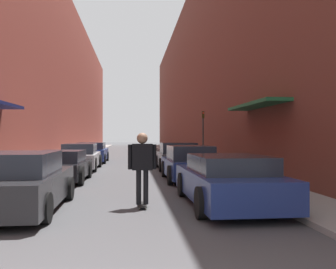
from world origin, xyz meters
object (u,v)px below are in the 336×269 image
at_px(parked_car_right_2, 178,157).
at_px(traffic_light, 203,130).
at_px(parked_car_right_0, 227,181).
at_px(parked_car_left_1, 61,166).
at_px(skateboarder, 142,161).
at_px(parked_car_left_3, 92,153).
at_px(parked_car_left_2, 81,157).
at_px(parked_car_left_0, 20,183).
at_px(parked_car_right_1, 189,164).

relative_size(parked_car_right_2, traffic_light, 1.26).
xyz_separation_m(parked_car_right_0, traffic_light, (2.26, 14.97, 1.51)).
distance_m(parked_car_left_1, skateboarder, 6.09).
height_order(parked_car_left_1, parked_car_left_3, parked_car_left_3).
bearing_deg(parked_car_left_2, traffic_light, 32.26).
xyz_separation_m(parked_car_left_3, parked_car_right_2, (4.97, -5.76, 0.03)).
distance_m(parked_car_left_0, parked_car_right_0, 4.89).
relative_size(parked_car_left_0, parked_car_right_2, 1.11).
xyz_separation_m(parked_car_left_3, parked_car_right_0, (4.97, -15.84, -0.01)).
xyz_separation_m(parked_car_left_1, parked_car_right_1, (4.84, -0.11, 0.07)).
bearing_deg(traffic_light, parked_car_right_0, -98.59).
distance_m(parked_car_right_0, parked_car_right_1, 5.23).
bearing_deg(parked_car_right_2, parked_car_left_3, 130.74).
xyz_separation_m(parked_car_left_2, parked_car_right_0, (4.96, -10.41, -0.03)).
bearing_deg(parked_car_left_2, parked_car_left_1, -90.23).
height_order(parked_car_left_3, parked_car_right_1, parked_car_right_1).
height_order(parked_car_left_2, parked_car_right_0, parked_car_left_2).
height_order(parked_car_left_1, traffic_light, traffic_light).
bearing_deg(parked_car_left_3, parked_car_left_0, -89.69).
bearing_deg(parked_car_left_3, parked_car_right_2, -49.26).
height_order(parked_car_left_3, traffic_light, traffic_light).
height_order(parked_car_right_0, traffic_light, traffic_light).
xyz_separation_m(parked_car_left_2, parked_car_left_3, (-0.01, 5.43, -0.02)).
bearing_deg(skateboarder, parked_car_right_2, 78.31).
distance_m(parked_car_left_2, skateboarder, 10.82).
relative_size(parked_car_left_1, parked_car_right_2, 0.98).
bearing_deg(parked_car_left_1, parked_car_left_2, 89.77).
bearing_deg(parked_car_left_3, parked_car_right_1, -65.54).
distance_m(parked_car_left_1, parked_car_right_0, 7.30).
relative_size(parked_car_left_0, parked_car_left_3, 1.00).
xyz_separation_m(parked_car_left_0, parked_car_left_1, (-0.10, 5.55, -0.06)).
bearing_deg(parked_car_right_0, parked_car_left_1, 133.07).
bearing_deg(skateboarder, parked_car_left_1, 118.43).
bearing_deg(traffic_light, parked_car_left_3, 173.15).
distance_m(parked_car_left_0, parked_car_left_2, 10.64).
relative_size(parked_car_left_0, parked_car_left_2, 0.98).
bearing_deg(traffic_light, parked_car_left_0, -115.18).
bearing_deg(parked_car_right_1, parked_car_left_0, -131.04).
bearing_deg(parked_car_left_0, skateboarder, 4.46).
relative_size(parked_car_left_0, parked_car_left_1, 1.13).
height_order(parked_car_left_0, parked_car_right_2, parked_car_right_2).
relative_size(parked_car_right_1, parked_car_right_2, 1.02).
distance_m(parked_car_left_0, parked_car_right_2, 11.40).
bearing_deg(parked_car_right_2, parked_car_left_0, -115.34).
bearing_deg(parked_car_right_1, parked_car_left_1, 178.75).
xyz_separation_m(parked_car_left_0, traffic_light, (7.15, 15.20, 1.48)).
height_order(parked_car_left_0, parked_car_left_1, parked_car_left_0).
height_order(parked_car_left_2, parked_car_left_3, parked_car_left_2).
height_order(parked_car_left_2, parked_car_right_1, parked_car_right_1).
bearing_deg(parked_car_right_2, parked_car_left_1, -136.35).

